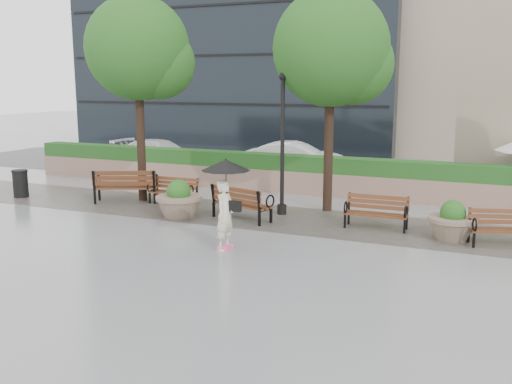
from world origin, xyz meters
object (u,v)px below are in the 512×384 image
at_px(car_left, 160,154).
at_px(pedestrian, 226,195).
at_px(bench_2, 242,210).
at_px(lamppost, 282,153).
at_px(trash_bin, 20,184).
at_px(bench_1, 173,197).
at_px(bench_4, 504,236).
at_px(bench_3, 376,219).
at_px(planter_right, 452,224).
at_px(bench_0, 126,193).
at_px(car_right, 295,159).
at_px(planter_left, 179,203).

xyz_separation_m(car_left, pedestrian, (8.51, -10.46, 0.65)).
bearing_deg(bench_2, lamppost, -108.96).
distance_m(bench_2, trash_bin, 8.42).
distance_m(bench_1, bench_4, 9.98).
xyz_separation_m(bench_1, bench_3, (6.72, -0.58, 0.01)).
xyz_separation_m(bench_2, pedestrian, (0.87, -2.79, 1.01)).
height_order(bench_2, trash_bin, bench_2).
bearing_deg(pedestrian, planter_right, -53.61).
bearing_deg(bench_2, bench_3, -155.49).
bearing_deg(pedestrian, bench_2, 22.47).
bearing_deg(bench_0, bench_3, 154.51).
distance_m(lamppost, car_right, 7.58).
relative_size(bench_3, bench_4, 0.97).
bearing_deg(bench_1, car_left, 124.51).
xyz_separation_m(bench_1, car_right, (1.66, 7.23, 0.45)).
bearing_deg(bench_4, trash_bin, 162.46).
height_order(bench_4, car_right, car_right).
height_order(bench_1, planter_left, planter_left).
height_order(bench_3, planter_right, planter_right).
distance_m(planter_right, trash_bin, 14.18).
relative_size(planter_right, car_left, 0.27).
xyz_separation_m(bench_3, pedestrian, (-2.90, -3.30, 1.04)).
relative_size(bench_1, pedestrian, 0.76).
bearing_deg(planter_right, bench_1, 173.99).
bearing_deg(bench_2, planter_right, -161.43).
distance_m(bench_1, bench_2, 3.14).
xyz_separation_m(trash_bin, car_left, (0.78, 7.65, 0.21)).
bearing_deg(planter_left, pedestrian, -41.05).
height_order(bench_1, trash_bin, trash_bin).
xyz_separation_m(trash_bin, pedestrian, (9.29, -2.81, 0.86)).
bearing_deg(bench_3, planter_left, -171.72).
relative_size(planter_left, car_left, 0.30).
height_order(bench_2, bench_4, bench_2).
bearing_deg(planter_right, bench_0, 176.93).
bearing_deg(bench_1, planter_left, -54.70).
distance_m(bench_4, lamppost, 6.45).
xyz_separation_m(bench_0, bench_2, (4.52, -0.72, -0.03)).
bearing_deg(bench_0, bench_1, 169.06).
xyz_separation_m(bench_3, car_left, (-11.41, 7.16, 0.39)).
distance_m(lamppost, car_left, 10.75).
xyz_separation_m(bench_3, planter_left, (-5.58, -0.97, 0.18)).
xyz_separation_m(planter_left, car_right, (0.52, 8.78, 0.26)).
bearing_deg(bench_2, bench_0, 7.74).
height_order(bench_2, lamppost, lamppost).
bearing_deg(planter_left, lamppost, 31.38).
bearing_deg(bench_3, car_left, 146.28).
bearing_deg(lamppost, car_left, 142.29).
relative_size(trash_bin, car_left, 0.20).
xyz_separation_m(lamppost, car_right, (-2.10, 7.19, -1.15)).
xyz_separation_m(bench_1, planter_left, (1.14, -1.56, 0.19)).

